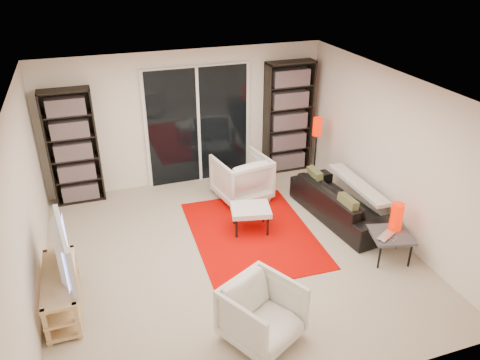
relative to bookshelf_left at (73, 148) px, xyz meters
name	(u,v)px	position (x,y,z in m)	size (l,w,h in m)	color
floor	(230,254)	(1.95, -2.33, -0.98)	(5.00, 5.00, 0.00)	#C4B198
wall_back	(186,118)	(1.95, 0.17, 0.22)	(5.00, 0.02, 2.40)	white
wall_front	(317,303)	(1.95, -4.83, 0.22)	(5.00, 0.02, 2.40)	white
wall_left	(25,211)	(-0.55, -2.33, 0.22)	(0.02, 5.00, 2.40)	white
wall_right	(391,154)	(4.45, -2.33, 0.22)	(0.02, 5.00, 2.40)	white
ceiling	(228,90)	(1.95, -2.33, 1.42)	(5.00, 5.00, 0.02)	white
sliding_door	(198,126)	(2.15, 0.13, 0.07)	(1.92, 0.08, 2.16)	white
bookshelf_left	(73,148)	(0.00, 0.00, 0.00)	(0.80, 0.30, 1.95)	black
bookshelf_right	(288,118)	(3.85, 0.00, 0.07)	(0.90, 0.30, 2.10)	black
tv_stand	(62,291)	(-0.30, -2.74, -0.71)	(0.39, 1.21, 0.50)	#E9C17F
tv	(55,253)	(-0.28, -2.74, -0.16)	(1.11, 0.15, 0.64)	black
rug	(252,233)	(2.42, -1.96, -0.97)	(1.76, 2.38, 0.01)	#CA0400
sofa	(341,202)	(3.93, -1.96, -0.70)	(1.91, 0.75, 0.56)	black
armchair_back	(242,177)	(2.64, -0.82, -0.59)	(0.83, 0.86, 0.78)	silver
armchair_front	(262,314)	(1.80, -3.96, -0.63)	(0.75, 0.77, 0.70)	silver
ottoman	(251,210)	(2.44, -1.84, -0.63)	(0.68, 0.60, 0.40)	silver
side_table	(391,236)	(4.03, -3.14, -0.62)	(0.65, 0.65, 0.40)	#414145
laptop	(389,237)	(3.94, -3.21, -0.56)	(0.32, 0.20, 0.02)	silver
table_lamp	(397,217)	(4.15, -3.04, -0.38)	(0.17, 0.17, 0.39)	#C21200
floor_lamp	(317,134)	(4.14, -0.62, -0.06)	(0.18, 0.18, 1.22)	black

